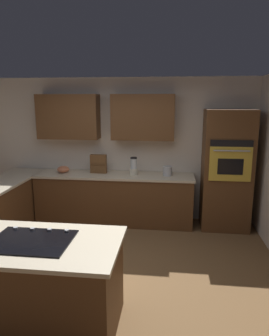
{
  "coord_description": "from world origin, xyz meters",
  "views": [
    {
      "loc": [
        -0.91,
        3.58,
        2.2
      ],
      "look_at": [
        -0.35,
        -1.07,
        1.17
      ],
      "focal_mm": 33.13,
      "sensor_mm": 36.0,
      "label": 1
    }
  ],
  "objects_px": {
    "blender": "(134,167)",
    "cooktop": "(31,241)",
    "mixing_bowl": "(63,169)",
    "spice_rack": "(98,164)",
    "wall_oven": "(226,170)",
    "kettle": "(167,171)"
  },
  "relations": [
    {
      "from": "mixing_bowl",
      "to": "kettle",
      "type": "height_order",
      "value": "kettle"
    },
    {
      "from": "blender",
      "to": "mixing_bowl",
      "type": "distance_m",
      "value": 1.3
    },
    {
      "from": "spice_rack",
      "to": "kettle",
      "type": "relative_size",
      "value": 2.04
    },
    {
      "from": "mixing_bowl",
      "to": "spice_rack",
      "type": "xyz_separation_m",
      "value": [
        -0.65,
        -0.05,
        0.11
      ]
    },
    {
      "from": "spice_rack",
      "to": "mixing_bowl",
      "type": "bearing_deg",
      "value": 4.62
    },
    {
      "from": "blender",
      "to": "mixing_bowl",
      "type": "height_order",
      "value": "blender"
    },
    {
      "from": "blender",
      "to": "kettle",
      "type": "xyz_separation_m",
      "value": [
        -0.6,
        0.0,
        -0.05
      ]
    },
    {
      "from": "blender",
      "to": "spice_rack",
      "type": "bearing_deg",
      "value": -4.62
    },
    {
      "from": "mixing_bowl",
      "to": "kettle",
      "type": "bearing_deg",
      "value": 180.0
    },
    {
      "from": "wall_oven",
      "to": "spice_rack",
      "type": "bearing_deg",
      "value": -2.14
    },
    {
      "from": "blender",
      "to": "cooktop",
      "type": "bearing_deg",
      "value": 77.17
    },
    {
      "from": "spice_rack",
      "to": "kettle",
      "type": "xyz_separation_m",
      "value": [
        -1.25,
        0.05,
        -0.09
      ]
    },
    {
      "from": "mixing_bowl",
      "to": "spice_rack",
      "type": "bearing_deg",
      "value": -175.38
    },
    {
      "from": "mixing_bowl",
      "to": "spice_rack",
      "type": "distance_m",
      "value": 0.66
    },
    {
      "from": "mixing_bowl",
      "to": "kettle",
      "type": "relative_size",
      "value": 1.33
    },
    {
      "from": "blender",
      "to": "kettle",
      "type": "bearing_deg",
      "value": 180.0
    },
    {
      "from": "cooktop",
      "to": "kettle",
      "type": "height_order",
      "value": "kettle"
    },
    {
      "from": "wall_oven",
      "to": "kettle",
      "type": "distance_m",
      "value": 1.0
    },
    {
      "from": "wall_oven",
      "to": "mixing_bowl",
      "type": "height_order",
      "value": "wall_oven"
    },
    {
      "from": "wall_oven",
      "to": "mixing_bowl",
      "type": "xyz_separation_m",
      "value": [
        2.9,
        -0.03,
        -0.07
      ]
    },
    {
      "from": "wall_oven",
      "to": "kettle",
      "type": "xyz_separation_m",
      "value": [
        1.0,
        -0.03,
        -0.05
      ]
    },
    {
      "from": "cooktop",
      "to": "mixing_bowl",
      "type": "xyz_separation_m",
      "value": [
        0.67,
        -2.77,
        0.05
      ]
    }
  ]
}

